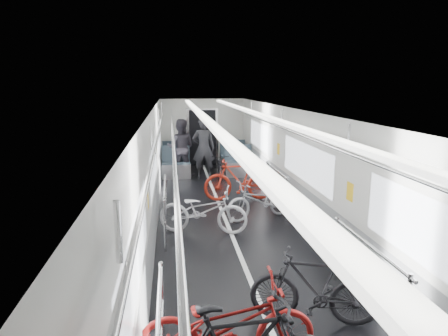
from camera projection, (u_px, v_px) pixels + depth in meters
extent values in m
cube|color=black|center=(231.00, 233.00, 7.92)|extent=(3.00, 14.00, 0.01)
cube|color=white|center=(232.00, 112.00, 7.43)|extent=(3.00, 14.00, 0.02)
cube|color=silver|center=(152.00, 177.00, 7.48)|extent=(0.02, 14.00, 2.40)
cube|color=silver|center=(306.00, 173.00, 7.87)|extent=(0.02, 14.00, 2.40)
cube|color=silver|center=(202.00, 132.00, 14.47)|extent=(3.00, 0.02, 2.40)
cube|color=white|center=(231.00, 233.00, 7.92)|extent=(0.08, 13.80, 0.01)
cube|color=gray|center=(155.00, 215.00, 7.64)|extent=(0.01, 13.90, 0.90)
cube|color=gray|center=(303.00, 209.00, 8.02)|extent=(0.01, 13.90, 0.90)
cube|color=white|center=(154.00, 167.00, 7.44)|extent=(0.01, 10.80, 0.75)
cube|color=white|center=(305.00, 163.00, 7.82)|extent=(0.01, 10.80, 0.75)
cube|color=white|center=(202.00, 116.00, 7.37)|extent=(0.14, 13.40, 0.05)
cube|color=white|center=(260.00, 115.00, 7.51)|extent=(0.14, 13.40, 0.05)
cube|color=black|center=(203.00, 138.00, 14.45)|extent=(0.95, 0.10, 2.00)
imported|color=maroon|center=(228.00, 324.00, 4.11)|extent=(1.85, 0.66, 0.97)
imported|color=silver|center=(203.00, 210.00, 7.88)|extent=(1.86, 1.03, 0.93)
imported|color=black|center=(315.00, 287.00, 4.89)|extent=(1.65, 0.90, 0.95)
imported|color=#B4B4B9|center=(260.00, 200.00, 8.71)|extent=(1.73, 1.09, 0.86)
imported|color=#B02515|center=(240.00, 179.00, 10.10)|extent=(1.82, 0.52, 1.10)
imported|color=black|center=(220.00, 166.00, 12.43)|extent=(0.65, 1.57, 0.80)
imported|color=black|center=(204.00, 148.00, 12.35)|extent=(0.72, 0.49, 1.92)
imported|color=#2F2B33|center=(181.00, 148.00, 12.69)|extent=(1.01, 0.85, 1.84)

